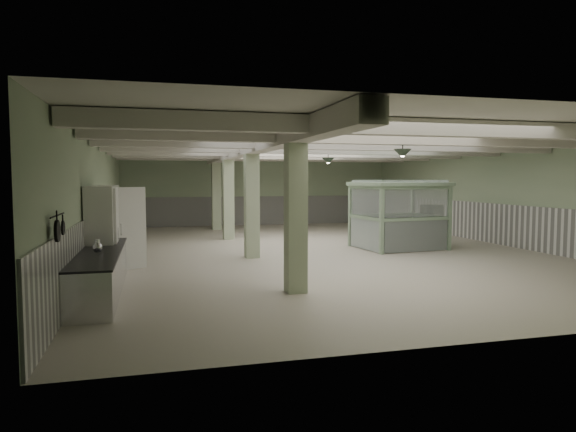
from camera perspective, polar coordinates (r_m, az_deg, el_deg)
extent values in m
plane|color=beige|center=(17.54, 3.42, -3.82)|extent=(20.00, 20.00, 0.00)
cube|color=silver|center=(17.41, 3.47, 8.00)|extent=(14.00, 20.00, 0.02)
cube|color=#ACC099|center=(27.05, -3.22, 2.83)|extent=(14.00, 0.02, 3.60)
cube|color=#ACC099|center=(8.50, 25.10, -0.53)|extent=(14.00, 0.02, 3.60)
cube|color=#ACC099|center=(16.58, -20.20, 1.72)|extent=(0.02, 20.00, 3.60)
cube|color=#ACC099|center=(20.67, 22.22, 2.10)|extent=(0.02, 20.00, 3.60)
cube|color=white|center=(16.65, -20.03, -1.89)|extent=(0.05, 19.90, 1.50)
cube|color=white|center=(20.72, 22.08, -0.80)|extent=(0.05, 19.90, 1.50)
cube|color=white|center=(27.07, -3.20, 0.61)|extent=(13.90, 0.05, 1.50)
cube|color=silver|center=(16.78, -4.73, 7.39)|extent=(0.45, 19.90, 0.40)
cube|color=silver|center=(10.56, 16.53, 9.34)|extent=(13.90, 0.35, 0.32)
cube|color=silver|center=(12.75, 10.62, 8.52)|extent=(13.90, 0.35, 0.32)
cube|color=silver|center=(15.05, 6.49, 7.90)|extent=(13.90, 0.35, 0.32)
cube|color=silver|center=(17.39, 3.47, 7.41)|extent=(13.90, 0.35, 0.32)
cube|color=silver|center=(19.78, 1.18, 7.03)|extent=(13.90, 0.35, 0.32)
cube|color=silver|center=(22.19, -0.61, 6.72)|extent=(13.90, 0.35, 0.32)
cube|color=silver|center=(24.62, -2.05, 6.47)|extent=(13.90, 0.35, 0.32)
cube|color=#B7C8A1|center=(10.92, 0.86, 0.82)|extent=(0.42, 0.42, 3.60)
cube|color=#B7C8A1|center=(15.78, -4.06, 1.85)|extent=(0.42, 0.42, 3.60)
cube|color=#B7C8A1|center=(20.71, -6.65, 2.39)|extent=(0.42, 0.42, 3.60)
cube|color=#B7C8A1|center=(24.68, -7.98, 2.66)|extent=(0.42, 0.42, 3.60)
cylinder|color=black|center=(9.03, -24.24, 0.07)|extent=(0.02, 1.20, 0.02)
cone|color=#2B3A2C|center=(12.95, 12.61, 6.79)|extent=(0.44, 0.44, 0.22)
cone|color=#2B3A2C|center=(18.01, 4.48, 6.12)|extent=(0.44, 0.44, 0.22)
cone|color=#2B3A2C|center=(22.79, 0.30, 5.72)|extent=(0.44, 0.44, 0.22)
cube|color=silver|center=(11.62, -20.11, -5.98)|extent=(0.82, 4.85, 0.88)
cube|color=black|center=(11.55, -20.16, -3.79)|extent=(0.86, 4.89, 0.04)
cylinder|color=#B2B2B7|center=(12.77, -19.52, -2.77)|extent=(0.33, 0.33, 0.09)
cylinder|color=black|center=(8.68, -24.26, -1.54)|extent=(0.05, 0.34, 0.34)
cylinder|color=black|center=(9.21, -23.72, -1.22)|extent=(0.03, 0.24, 0.24)
cube|color=white|center=(13.66, -19.82, -1.43)|extent=(0.63, 2.54, 2.33)
cube|color=white|center=(13.06, -18.52, -1.65)|extent=(0.06, 0.95, 2.23)
cube|color=white|center=(14.31, -17.72, -1.13)|extent=(0.85, 0.54, 2.23)
cube|color=silver|center=(13.05, -18.35, -1.64)|extent=(0.02, 0.05, 0.30)
cube|color=silver|center=(14.21, -18.06, -1.18)|extent=(0.02, 0.05, 0.30)
cube|color=gray|center=(16.72, 10.37, -0.50)|extent=(0.13, 0.13, 2.19)
cube|color=gray|center=(18.63, 6.94, 0.01)|extent=(0.13, 0.13, 2.19)
cube|color=gray|center=(18.20, 17.50, -0.25)|extent=(0.13, 0.13, 2.19)
cube|color=gray|center=(19.96, 13.66, 0.20)|extent=(0.13, 0.13, 2.19)
cube|color=gray|center=(18.29, 12.21, 3.49)|extent=(3.09, 2.70, 0.12)
cube|color=silver|center=(17.47, 14.05, -2.15)|extent=(2.42, 0.29, 1.05)
cube|color=silver|center=(17.38, 14.12, 1.89)|extent=(2.42, 0.29, 1.22)
cube|color=silver|center=(19.31, 10.40, -1.50)|extent=(2.42, 0.29, 1.05)
cube|color=silver|center=(19.23, 10.44, 2.15)|extent=(2.42, 0.29, 1.22)
cube|color=silver|center=(17.72, 8.54, -1.98)|extent=(0.25, 1.98, 1.05)
cube|color=silver|center=(17.63, 8.59, 2.00)|extent=(0.25, 1.98, 1.22)
cube|color=silver|center=(19.12, 15.46, -1.64)|extent=(0.25, 1.98, 1.05)
cube|color=silver|center=(19.03, 15.53, 2.05)|extent=(0.25, 1.98, 1.22)
cube|color=#636453|center=(19.44, 15.65, -0.96)|extent=(0.64, 0.79, 1.49)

